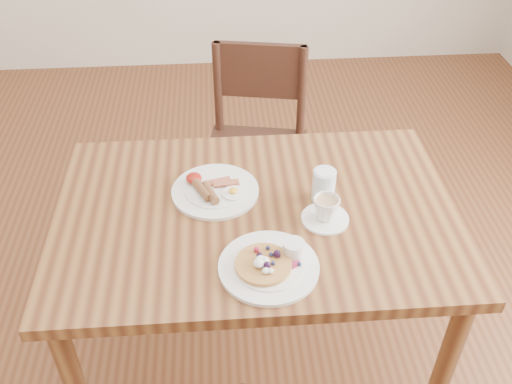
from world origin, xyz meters
TOP-DOWN VIEW (x-y plane):
  - ground at (0.00, 0.00)m, footprint 5.00×5.00m
  - dining_table at (0.00, 0.00)m, footprint 1.20×0.80m
  - chair_far at (0.06, 0.74)m, footprint 0.49×0.49m
  - pancake_plate at (0.02, -0.24)m, footprint 0.27×0.27m
  - breakfast_plate at (-0.12, 0.09)m, footprint 0.27×0.27m
  - teacup_saucer at (0.20, -0.06)m, footprint 0.14×0.14m
  - water_glass at (0.21, 0.04)m, footprint 0.07×0.07m

SIDE VIEW (x-z plane):
  - ground at x=0.00m, z-range 0.00..0.00m
  - chair_far at x=0.06m, z-range 0.05..0.93m
  - dining_table at x=0.00m, z-range 0.28..1.03m
  - breakfast_plate at x=-0.12m, z-range 0.74..0.78m
  - pancake_plate at x=0.02m, z-range 0.74..0.79m
  - teacup_saucer at x=0.20m, z-range 0.74..0.82m
  - water_glass at x=0.21m, z-range 0.75..0.85m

